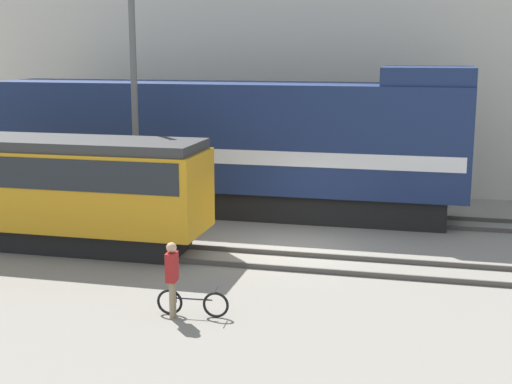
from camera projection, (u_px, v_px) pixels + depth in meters
name	position (u px, v px, depth m)	size (l,w,h in m)	color
ground_plane	(292.00, 248.00, 21.61)	(120.00, 120.00, 0.00)	gray
track_near	(282.00, 260.00, 20.14)	(60.00, 1.51, 0.14)	#47423D
track_far	(315.00, 215.00, 25.60)	(60.00, 1.51, 0.14)	#47423D
building_backdrop	(344.00, 38.00, 31.63)	(34.68, 6.00, 12.79)	beige
freight_locomotive	(229.00, 145.00, 25.86)	(17.16, 3.04, 5.36)	black
streetcar	(29.00, 184.00, 21.62)	(11.00, 2.54, 3.34)	black
bicycle	(193.00, 303.00, 16.09)	(1.68, 0.44, 0.66)	black
person	(172.00, 272.00, 15.87)	(0.24, 0.37, 1.75)	#8C7A5B
utility_pole_left	(135.00, 113.00, 23.42)	(0.21, 0.21, 7.73)	#595959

